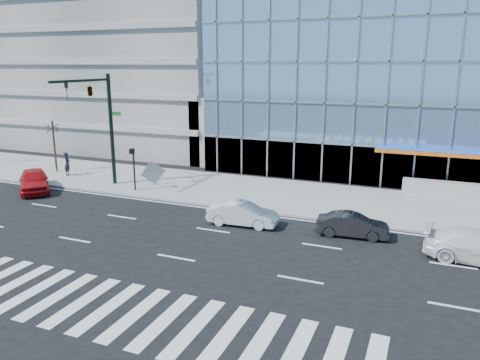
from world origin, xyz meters
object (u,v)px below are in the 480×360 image
(dark_sedan, at_px, (353,225))
(red_sedan, at_px, (34,180))
(pedestrian, at_px, (67,164))
(ped_signal_post, at_px, (133,163))
(traffic_signal, at_px, (96,104))
(white_sedan, at_px, (243,214))
(tilted_panel, at_px, (153,173))
(street_tree_near, at_px, (53,128))

(dark_sedan, relative_size, red_sedan, 0.80)
(dark_sedan, xyz_separation_m, pedestrian, (-23.22, 4.69, 0.47))
(ped_signal_post, relative_size, red_sedan, 0.64)
(traffic_signal, height_order, red_sedan, traffic_signal)
(red_sedan, bearing_deg, pedestrian, 54.44)
(ped_signal_post, xyz_separation_m, white_sedan, (9.66, -3.49, -1.49))
(ped_signal_post, bearing_deg, tilted_panel, 77.58)
(street_tree_near, height_order, tilted_panel, street_tree_near)
(white_sedan, relative_size, dark_sedan, 1.06)
(red_sedan, bearing_deg, traffic_signal, -19.56)
(ped_signal_post, distance_m, dark_sedan, 16.00)
(street_tree_near, xyz_separation_m, red_sedan, (2.77, -5.08, -2.98))
(street_tree_near, xyz_separation_m, tilted_panel, (9.90, -0.75, -2.72))
(ped_signal_post, distance_m, pedestrian, 7.83)
(traffic_signal, relative_size, tilted_panel, 6.15)
(red_sedan, bearing_deg, dark_sedan, -47.57)
(ped_signal_post, height_order, street_tree_near, street_tree_near)
(white_sedan, relative_size, red_sedan, 0.84)
(dark_sedan, height_order, pedestrian, pedestrian)
(traffic_signal, xyz_separation_m, ped_signal_post, (2.50, 0.37, -4.02))
(street_tree_near, distance_m, red_sedan, 6.51)
(red_sedan, bearing_deg, white_sedan, -49.91)
(traffic_signal, xyz_separation_m, red_sedan, (-4.23, -2.15, -5.37))
(ped_signal_post, height_order, tilted_panel, ped_signal_post)
(street_tree_near, bearing_deg, tilted_panel, -4.34)
(ped_signal_post, xyz_separation_m, red_sedan, (-6.73, -2.53, -1.34))
(dark_sedan, bearing_deg, white_sedan, 90.27)
(street_tree_near, height_order, white_sedan, street_tree_near)
(dark_sedan, bearing_deg, pedestrian, 73.51)
(white_sedan, distance_m, tilted_panel, 10.68)
(red_sedan, bearing_deg, tilted_panel, -15.23)
(traffic_signal, bearing_deg, pedestrian, 157.17)
(dark_sedan, relative_size, tilted_panel, 2.87)
(white_sedan, xyz_separation_m, tilted_panel, (-9.26, 5.30, 0.41))
(traffic_signal, bearing_deg, red_sedan, -153.03)
(tilted_panel, bearing_deg, pedestrian, 142.89)
(traffic_signal, relative_size, street_tree_near, 1.89)
(white_sedan, bearing_deg, dark_sedan, -88.97)
(tilted_panel, bearing_deg, ped_signal_post, -139.90)
(red_sedan, relative_size, tilted_panel, 3.60)
(traffic_signal, relative_size, dark_sedan, 2.14)
(dark_sedan, bearing_deg, red_sedan, 83.88)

